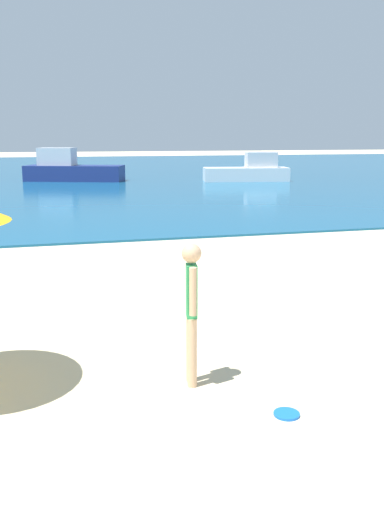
% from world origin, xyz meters
% --- Properties ---
extents(water, '(160.00, 60.00, 0.06)m').
position_xyz_m(water, '(0.00, 44.97, 0.03)').
color(water, '#14567F').
rests_on(water, ground).
extents(person_standing, '(0.20, 0.35, 1.54)m').
position_xyz_m(person_standing, '(-0.75, 6.62, 0.87)').
color(person_standing, '#DDAD84').
rests_on(person_standing, ground).
extents(frisbee, '(0.25, 0.25, 0.03)m').
position_xyz_m(frisbee, '(-0.06, 5.70, 0.01)').
color(frisbee, blue).
rests_on(frisbee, ground).
extents(boat_near, '(5.06, 2.42, 1.65)m').
position_xyz_m(boat_near, '(9.63, 31.86, 0.63)').
color(boat_near, white).
rests_on(boat_near, water).
extents(boat_far, '(5.86, 3.62, 1.90)m').
position_xyz_m(boat_far, '(-0.32, 34.69, 0.72)').
color(boat_far, navy).
rests_on(boat_far, water).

